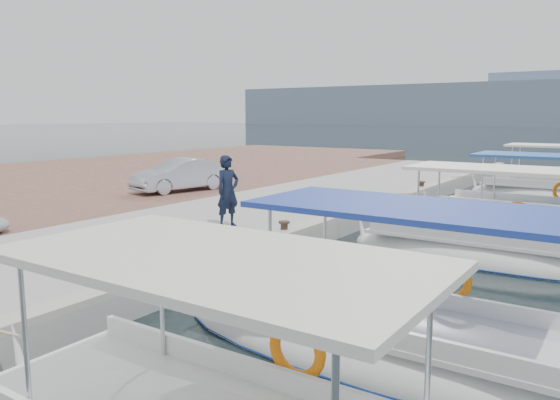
# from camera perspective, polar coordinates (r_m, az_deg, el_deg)

# --- Properties ---
(ground) EXTENTS (400.00, 400.00, 0.00)m
(ground) POSITION_cam_1_polar(r_m,az_deg,el_deg) (12.30, -2.05, -7.30)
(ground) COLOR black
(ground) RESTS_ON ground
(concrete_quay) EXTENTS (6.00, 40.00, 0.50)m
(concrete_quay) POSITION_cam_1_polar(r_m,az_deg,el_deg) (17.92, -0.50, -1.35)
(concrete_quay) COLOR gray
(concrete_quay) RESTS_ON ground
(quay_curb) EXTENTS (0.44, 40.00, 0.12)m
(quay_curb) POSITION_cam_1_polar(r_m,az_deg,el_deg) (16.48, 7.52, -1.23)
(quay_curb) COLOR #A6A293
(quay_curb) RESTS_ON concrete_quay
(cobblestone_strip) EXTENTS (4.00, 40.00, 0.50)m
(cobblestone_strip) POSITION_cam_1_polar(r_m,az_deg,el_deg) (21.10, -11.80, 0.00)
(cobblestone_strip) COLOR brown
(cobblestone_strip) RESTS_ON ground
(land_backing) EXTENTS (16.00, 60.00, 0.48)m
(land_backing) POSITION_cam_1_polar(r_m,az_deg,el_deg) (29.05, -25.79, 1.66)
(land_backing) COLOR brown
(land_backing) RESTS_ON ground
(fishing_caique_b) EXTENTS (7.58, 2.15, 2.83)m
(fishing_caique_b) POSITION_cam_1_polar(r_m,az_deg,el_deg) (8.06, 12.77, -15.49)
(fishing_caique_b) COLOR silver
(fishing_caique_b) RESTS_ON ground
(fishing_caique_c) EXTENTS (7.15, 2.12, 2.83)m
(fishing_caique_c) POSITION_cam_1_polar(r_m,az_deg,el_deg) (13.88, 21.38, -5.50)
(fishing_caique_c) COLOR silver
(fishing_caique_c) RESTS_ON ground
(fishing_caique_d) EXTENTS (8.01, 2.32, 2.83)m
(fishing_caique_d) POSITION_cam_1_polar(r_m,az_deg,el_deg) (18.83, 26.44, -1.99)
(fishing_caique_d) COLOR silver
(fishing_caique_d) RESTS_ON ground
(fishing_caique_e) EXTENTS (6.56, 2.28, 2.83)m
(fishing_caique_e) POSITION_cam_1_polar(r_m,az_deg,el_deg) (25.30, 26.49, 0.42)
(fishing_caique_e) COLOR silver
(fishing_caique_e) RESTS_ON ground
(mooring_bollards) EXTENTS (0.28, 20.28, 0.33)m
(mooring_bollards) POSITION_cam_1_polar(r_m,az_deg,el_deg) (13.53, 0.44, -2.78)
(mooring_bollards) COLOR black
(mooring_bollards) RESTS_ON concrete_quay
(fisherman) EXTENTS (0.60, 0.77, 1.89)m
(fisherman) POSITION_cam_1_polar(r_m,az_deg,el_deg) (14.36, -5.47, 0.90)
(fisherman) COLOR black
(fisherman) RESTS_ON concrete_quay
(parked_car) EXTENTS (2.16, 4.00, 1.25)m
(parked_car) POSITION_cam_1_polar(r_m,az_deg,el_deg) (21.59, -10.40, 2.59)
(parked_car) COLOR #AAB1C2
(parked_car) RESTS_ON cobblestone_strip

